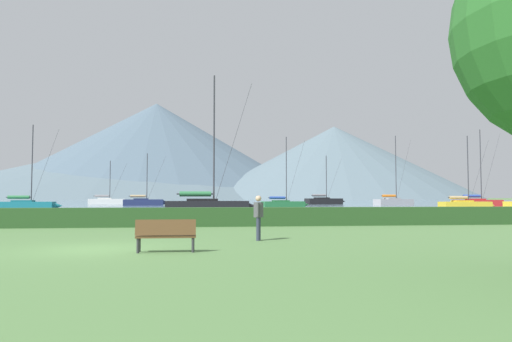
{
  "coord_description": "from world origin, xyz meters",
  "views": [
    {
      "loc": [
        3.05,
        -15.27,
        1.6
      ],
      "look_at": [
        11.78,
        54.93,
        5.42
      ],
      "focal_mm": 33.64,
      "sensor_mm": 36.0,
      "label": 1
    }
  ],
  "objects": [
    {
      "name": "sailboat_slip_1",
      "position": [
        30.44,
        85.65,
        0.76
      ],
      "size": [
        9.37,
        4.21,
        10.54
      ],
      "rotation": [
        0.0,
        0.0,
        0.2
      ],
      "color": "black",
      "rests_on": "harbor_water"
    },
    {
      "name": "sailboat_slip_5",
      "position": [
        39.83,
        70.72,
        0.73
      ],
      "size": [
        8.68,
        4.09,
        13.13
      ],
      "rotation": [
        0.0,
        0.0,
        0.22
      ],
      "color": "#9E9EA3",
      "rests_on": "harbor_water"
    },
    {
      "name": "harbor_water",
      "position": [
        0.0,
        137.0,
        0.0
      ],
      "size": [
        320.0,
        246.0,
        0.0
      ],
      "primitive_type": "cube",
      "color": "slate",
      "rests_on": "ground_plane"
    },
    {
      "name": "ground_plane",
      "position": [
        0.0,
        0.0,
        0.0
      ],
      "size": [
        1000.0,
        1000.0,
        0.0
      ],
      "primitive_type": "plane",
      "color": "#517A42"
    },
    {
      "name": "distant_hill_west_ridge",
      "position": [
        -29.91,
        380.83,
        38.98
      ],
      "size": [
        267.58,
        267.58,
        77.97
      ],
      "primitive_type": "cone",
      "color": "#4C6070",
      "rests_on": "ground_plane"
    },
    {
      "name": "sailboat_slip_3",
      "position": [
        -17.3,
        45.81,
        0.63
      ],
      "size": [
        7.46,
        2.44,
        10.4
      ],
      "rotation": [
        0.0,
        0.0,
        0.04
      ],
      "color": "#19707A",
      "rests_on": "harbor_water"
    },
    {
      "name": "sailboat_slip_8",
      "position": [
        -6.5,
        74.6,
        0.68
      ],
      "size": [
        8.36,
        3.05,
        9.6
      ],
      "rotation": [
        0.0,
        0.0,
        0.09
      ],
      "color": "navy",
      "rests_on": "harbor_water"
    },
    {
      "name": "sailboat_slip_6",
      "position": [
        15.41,
        52.19,
        0.59
      ],
      "size": [
        7.11,
        2.93,
        10.23
      ],
      "rotation": [
        0.0,
        0.0,
        0.15
      ],
      "color": "#236B38",
      "rests_on": "harbor_water"
    },
    {
      "name": "distant_hill_east_ridge",
      "position": [
        99.24,
        311.37,
        25.62
      ],
      "size": [
        194.91,
        194.91,
        51.24
      ],
      "primitive_type": "cone",
      "color": "slate",
      "rests_on": "ground_plane"
    },
    {
      "name": "distant_hill_central_peak",
      "position": [
        -51.26,
        401.91,
        23.95
      ],
      "size": [
        354.93,
        354.93,
        47.89
      ],
      "primitive_type": "cone",
      "color": "slate",
      "rests_on": "ground_plane"
    },
    {
      "name": "person_seated_viewer",
      "position": [
        5.32,
        2.26,
        0.97
      ],
      "size": [
        0.36,
        0.56,
        1.65
      ],
      "rotation": [
        0.0,
        0.0,
        -0.25
      ],
      "color": "#2D3347",
      "rests_on": "ground_plane"
    },
    {
      "name": "sailboat_slip_9",
      "position": [
        4.14,
        30.12,
        0.76
      ],
      "size": [
        8.97,
        2.93,
        13.2
      ],
      "rotation": [
        0.0,
        0.0,
        0.04
      ],
      "color": "black",
      "rests_on": "harbor_water"
    },
    {
      "name": "sailboat_slip_7",
      "position": [
        -15.82,
        89.99,
        0.7
      ],
      "size": [
        8.7,
        3.42,
        9.33
      ],
      "rotation": [
        0.0,
        0.0,
        0.12
      ],
      "color": "white",
      "rests_on": "harbor_water"
    },
    {
      "name": "sailboat_slip_12",
      "position": [
        47.58,
        56.02,
        0.7
      ],
      "size": [
        8.31,
        2.87,
        12.38
      ],
      "rotation": [
        0.0,
        0.0,
        -0.06
      ],
      "color": "red",
      "rests_on": "harbor_water"
    },
    {
      "name": "hedge_line",
      "position": [
        0.0,
        11.0,
        0.51
      ],
      "size": [
        80.0,
        1.2,
        1.02
      ],
      "primitive_type": "cube",
      "color": "#284C23",
      "rests_on": "ground_plane"
    },
    {
      "name": "park_bench_near_path",
      "position": [
        2.19,
        -1.17,
        0.53
      ],
      "size": [
        1.72,
        0.48,
        0.95
      ],
      "rotation": [
        0.0,
        0.0,
        -0.01
      ],
      "color": "brown",
      "rests_on": "ground_plane"
    },
    {
      "name": "sailboat_slip_2",
      "position": [
        37.14,
        42.16,
        0.6
      ],
      "size": [
        7.21,
        2.16,
        9.43
      ],
      "rotation": [
        0.0,
        0.0,
        -0.0
      ],
      "color": "gold",
      "rests_on": "harbor_water"
    }
  ]
}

